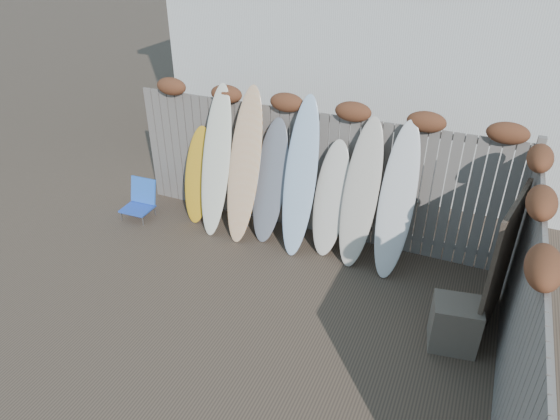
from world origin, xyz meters
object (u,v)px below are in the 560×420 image
at_px(surfboard_0, 198,175).
at_px(lattice_panel, 500,267).
at_px(beach_chair, 140,200).
at_px(wooden_crate, 454,324).

bearing_deg(surfboard_0, lattice_panel, -11.12).
bearing_deg(lattice_panel, surfboard_0, -178.94).
relative_size(beach_chair, surfboard_0, 0.39).
relative_size(lattice_panel, surfboard_0, 1.12).
relative_size(wooden_crate, lattice_panel, 0.34).
xyz_separation_m(beach_chair, lattice_panel, (5.61, -0.51, 0.62)).
xyz_separation_m(wooden_crate, lattice_panel, (0.35, 0.50, 0.60)).
bearing_deg(beach_chair, lattice_panel, -5.16).
distance_m(beach_chair, surfboard_0, 1.14).
distance_m(beach_chair, wooden_crate, 5.35).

